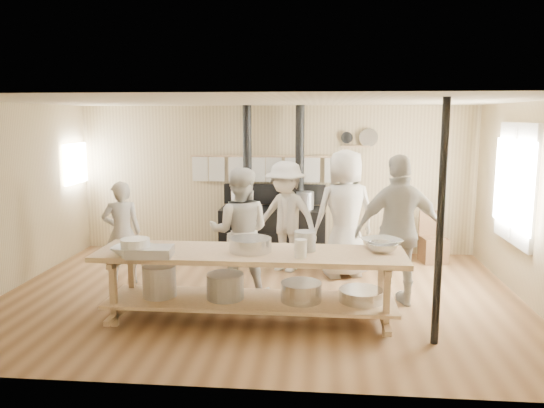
% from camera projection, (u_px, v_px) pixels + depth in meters
% --- Properties ---
extents(ground, '(7.00, 7.00, 0.00)m').
position_uv_depth(ground, '(259.00, 296.00, 7.20)').
color(ground, brown).
rests_on(ground, ground).
extents(room_shell, '(7.00, 7.00, 7.00)m').
position_uv_depth(room_shell, '(259.00, 177.00, 6.94)').
color(room_shell, tan).
rests_on(room_shell, ground).
extents(window_right, '(0.09, 1.50, 1.65)m').
position_uv_depth(window_right, '(516.00, 184.00, 7.23)').
color(window_right, beige).
rests_on(window_right, ground).
extents(left_opening, '(0.00, 0.90, 0.90)m').
position_uv_depth(left_opening, '(76.00, 164.00, 9.22)').
color(left_opening, white).
rests_on(left_opening, ground).
extents(stove, '(1.90, 0.75, 2.60)m').
position_uv_depth(stove, '(273.00, 227.00, 9.20)').
color(stove, black).
rests_on(stove, ground).
extents(towel_rail, '(3.00, 0.04, 0.47)m').
position_uv_depth(towel_rail, '(275.00, 166.00, 9.31)').
color(towel_rail, '#9E7D5A').
rests_on(towel_rail, ground).
extents(back_wall_shelf, '(0.63, 0.14, 0.32)m').
position_uv_depth(back_wall_shelf, '(359.00, 140.00, 9.14)').
color(back_wall_shelf, '#9E7D5A').
rests_on(back_wall_shelf, ground).
extents(prep_table, '(3.60, 0.90, 0.85)m').
position_uv_depth(prep_table, '(250.00, 279.00, 6.23)').
color(prep_table, '#9E7D5A').
rests_on(prep_table, ground).
extents(support_post, '(0.08, 0.08, 2.60)m').
position_uv_depth(support_post, '(440.00, 225.00, 5.48)').
color(support_post, black).
rests_on(support_post, ground).
extents(cook_far_left, '(0.64, 0.55, 1.50)m').
position_uv_depth(cook_far_left, '(122.00, 233.00, 7.65)').
color(cook_far_left, beige).
rests_on(cook_far_left, ground).
extents(cook_left, '(0.86, 0.68, 1.74)m').
position_uv_depth(cook_left, '(240.00, 232.00, 7.14)').
color(cook_left, beige).
rests_on(cook_left, ground).
extents(cook_center, '(1.10, 0.90, 1.93)m').
position_uv_depth(cook_center, '(345.00, 214.00, 7.94)').
color(cook_center, beige).
rests_on(cook_center, ground).
extents(cook_right, '(1.21, 0.70, 1.94)m').
position_uv_depth(cook_right, '(399.00, 231.00, 6.71)').
color(cook_right, beige).
rests_on(cook_right, ground).
extents(cook_by_window, '(1.29, 1.08, 1.73)m').
position_uv_depth(cook_by_window, '(286.00, 217.00, 8.26)').
color(cook_by_window, beige).
rests_on(cook_by_window, ground).
extents(chair, '(0.46, 0.46, 0.85)m').
position_uv_depth(chair, '(433.00, 247.00, 8.85)').
color(chair, '#503320').
rests_on(chair, ground).
extents(bowl_white_a, '(0.48, 0.48, 0.11)m').
position_uv_depth(bowl_white_a, '(132.00, 250.00, 6.03)').
color(bowl_white_a, white).
rests_on(bowl_white_a, prep_table).
extents(bowl_steel_a, '(0.39, 0.39, 0.09)m').
position_uv_depth(bowl_steel_a, '(145.00, 253.00, 5.95)').
color(bowl_steel_a, silver).
rests_on(bowl_steel_a, prep_table).
extents(bowl_white_b, '(0.61, 0.61, 0.11)m').
position_uv_depth(bowl_white_b, '(382.00, 243.00, 6.35)').
color(bowl_white_b, white).
rests_on(bowl_white_b, prep_table).
extents(bowl_steel_b, '(0.47, 0.47, 0.11)m').
position_uv_depth(bowl_steel_b, '(382.00, 247.00, 6.15)').
color(bowl_steel_b, silver).
rests_on(bowl_steel_b, prep_table).
extents(roasting_pan, '(0.52, 0.37, 0.11)m').
position_uv_depth(roasting_pan, '(150.00, 252.00, 5.95)').
color(roasting_pan, '#B2B2B7').
rests_on(roasting_pan, prep_table).
extents(mixing_bowl_large, '(0.56, 0.56, 0.16)m').
position_uv_depth(mixing_bowl_large, '(250.00, 245.00, 6.17)').
color(mixing_bowl_large, silver).
rests_on(mixing_bowl_large, prep_table).
extents(bucket_galv, '(0.28, 0.28, 0.23)m').
position_uv_depth(bucket_galv, '(305.00, 241.00, 6.20)').
color(bucket_galv, gray).
rests_on(bucket_galv, prep_table).
extents(deep_bowl_enamel, '(0.42, 0.42, 0.20)m').
position_uv_depth(deep_bowl_enamel, '(135.00, 247.00, 5.95)').
color(deep_bowl_enamel, white).
rests_on(deep_bowl_enamel, prep_table).
extents(pitcher, '(0.17, 0.17, 0.21)m').
position_uv_depth(pitcher, '(301.00, 249.00, 5.88)').
color(pitcher, white).
rests_on(pitcher, prep_table).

